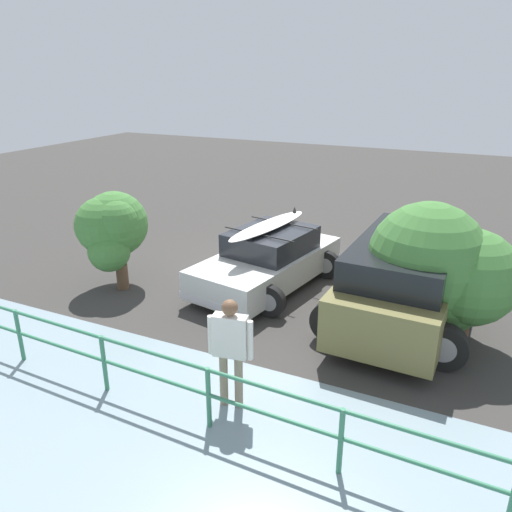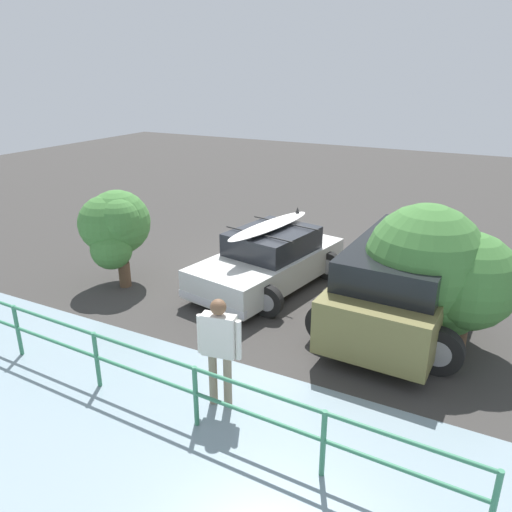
{
  "view_description": "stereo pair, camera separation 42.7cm",
  "coord_description": "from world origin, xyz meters",
  "px_view_note": "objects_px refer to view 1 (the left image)",
  "views": [
    {
      "loc": [
        -4.58,
        10.45,
        4.77
      ],
      "look_at": [
        -0.28,
        1.27,
        0.95
      ],
      "focal_mm": 35.0,
      "sensor_mm": 36.0,
      "label": 1
    },
    {
      "loc": [
        -4.97,
        10.26,
        4.77
      ],
      "look_at": [
        -0.28,
        1.27,
        0.95
      ],
      "focal_mm": 35.0,
      "sensor_mm": 36.0,
      "label": 2
    }
  ],
  "objects_px": {
    "sedan_car": "(268,260)",
    "bush_near_left": "(111,227)",
    "suv_car": "(404,281)",
    "person_bystander": "(230,344)",
    "bush_near_right": "(445,273)"
  },
  "relations": [
    {
      "from": "sedan_car",
      "to": "bush_near_left",
      "type": "xyz_separation_m",
      "value": [
        3.18,
        1.52,
        0.79
      ]
    },
    {
      "from": "person_bystander",
      "to": "bush_near_left",
      "type": "distance_m",
      "value": 5.29
    },
    {
      "from": "suv_car",
      "to": "bush_near_left",
      "type": "distance_m",
      "value": 6.4
    },
    {
      "from": "bush_near_left",
      "to": "bush_near_right",
      "type": "bearing_deg",
      "value": -175.76
    },
    {
      "from": "sedan_car",
      "to": "person_bystander",
      "type": "xyz_separation_m",
      "value": [
        -1.3,
        4.3,
        0.41
      ]
    },
    {
      "from": "person_bystander",
      "to": "bush_near_left",
      "type": "relative_size",
      "value": 0.79
    },
    {
      "from": "sedan_car",
      "to": "bush_near_left",
      "type": "relative_size",
      "value": 1.92
    },
    {
      "from": "suv_car",
      "to": "person_bystander",
      "type": "distance_m",
      "value": 4.14
    },
    {
      "from": "sedan_car",
      "to": "person_bystander",
      "type": "height_order",
      "value": "person_bystander"
    },
    {
      "from": "person_bystander",
      "to": "sedan_car",
      "type": "bearing_deg",
      "value": -73.13
    },
    {
      "from": "bush_near_left",
      "to": "bush_near_right",
      "type": "xyz_separation_m",
      "value": [
        -7.06,
        -0.52,
        -0.06
      ]
    },
    {
      "from": "sedan_car",
      "to": "suv_car",
      "type": "xyz_separation_m",
      "value": [
        -3.13,
        0.58,
        0.28
      ]
    },
    {
      "from": "sedan_car",
      "to": "person_bystander",
      "type": "relative_size",
      "value": 2.42
    },
    {
      "from": "suv_car",
      "to": "bush_near_left",
      "type": "xyz_separation_m",
      "value": [
        6.32,
        0.94,
        0.5
      ]
    },
    {
      "from": "person_bystander",
      "to": "suv_car",
      "type": "bearing_deg",
      "value": -116.22
    }
  ]
}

